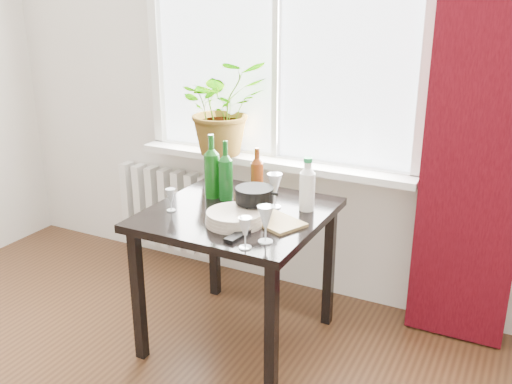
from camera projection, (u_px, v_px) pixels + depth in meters
The scene contains 19 objects.
window at pixel (278, 24), 3.15m from camera, with size 1.72×0.08×1.62m.
windowsill at pixel (272, 161), 3.35m from camera, with size 1.72×0.20×0.04m.
curtain at pixel (484, 98), 2.69m from camera, with size 0.50×0.12×2.56m.
radiator at pixel (173, 209), 3.85m from camera, with size 0.80×0.10×0.55m.
table at pixel (238, 228), 2.86m from camera, with size 0.85×0.85×0.74m.
potted_plant at pixel (223, 107), 3.35m from camera, with size 0.51×0.44×0.56m, color #2A7B20.
wine_bottle_left at pixel (212, 166), 2.97m from camera, with size 0.08×0.08×0.34m, color #0D450E, non-canonical shape.
wine_bottle_right at pixel (226, 170), 2.93m from camera, with size 0.07×0.07×0.32m, color #0D4312, non-canonical shape.
bottle_amber at pixel (257, 172), 2.98m from camera, with size 0.07×0.07×0.27m, color #66290B, non-canonical shape.
cleaning_bottle at pixel (307, 184), 2.80m from camera, with size 0.08×0.08×0.27m, color white, non-canonical shape.
wineglass_front_right at pixel (266, 224), 2.45m from camera, with size 0.07×0.07×0.17m, color silver, non-canonical shape.
wineglass_far_right at pixel (245, 233), 2.40m from camera, with size 0.06×0.06×0.14m, color silver, non-canonical shape.
wineglass_back_center at pixel (275, 190), 2.85m from camera, with size 0.08×0.08×0.18m, color silver, non-canonical shape.
wineglass_back_left at pixel (225, 173), 3.14m from camera, with size 0.07×0.07×0.16m, color #B0B9BD, non-canonical shape.
wineglass_front_left at pixel (171, 200), 2.81m from camera, with size 0.05×0.05×0.12m, color silver, non-canonical shape.
plate_stack at pixel (235, 218), 2.66m from camera, with size 0.28×0.28×0.06m, color #BBAD9B.
fondue_pot at pixel (254, 202), 2.75m from camera, with size 0.21×0.18×0.14m, color black, non-canonical shape.
tv_remote at pixel (239, 235), 2.52m from camera, with size 0.05×0.16×0.02m, color black.
cutting_board at pixel (275, 221), 2.69m from camera, with size 0.28×0.18×0.01m, color olive.
Camera 1 is at (1.38, -0.76, 1.77)m, focal length 40.00 mm.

